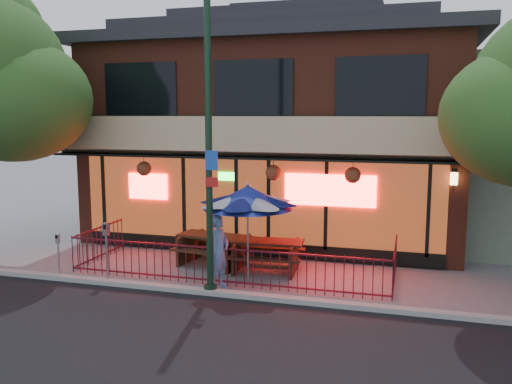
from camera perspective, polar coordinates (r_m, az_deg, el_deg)
ground at (r=13.58m, az=-4.19°, el=-10.03°), size 80.00×80.00×0.00m
curb at (r=13.12m, az=-4.96°, el=-10.43°), size 80.00×0.25×0.12m
restaurant_building at (r=19.72m, az=2.92°, el=7.87°), size 12.96×9.49×8.05m
patio_fence at (r=13.85m, az=-3.49°, el=-6.93°), size 8.44×2.62×1.00m
street_light at (r=12.57m, az=-4.97°, el=3.17°), size 0.43×0.32×7.00m
picnic_table_left at (r=15.47m, az=-4.46°, el=-5.58°), size 2.21×1.82×0.86m
picnic_table_right at (r=14.81m, az=1.09°, el=-6.21°), size 2.10×1.67×0.85m
patio_umbrella at (r=13.53m, az=-0.88°, el=-0.55°), size 2.24×2.24×2.56m
pedestrian at (r=13.33m, az=-3.91°, el=-6.29°), size 0.56×0.74×1.83m
parking_meter_near at (r=14.13m, az=-15.48°, el=-5.14°), size 0.16×0.15×1.56m
parking_meter_far at (r=14.97m, az=-20.11°, el=-5.59°), size 0.13×0.12×1.19m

